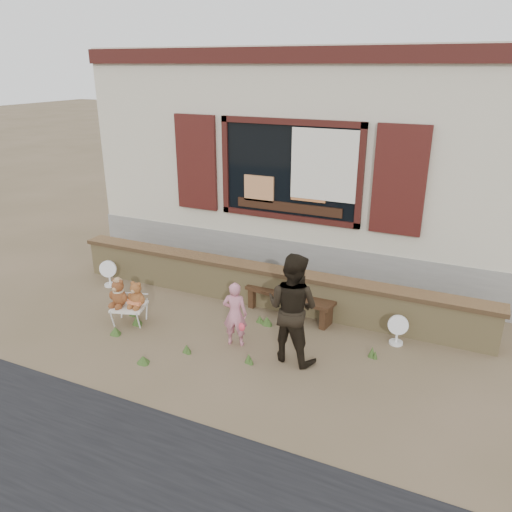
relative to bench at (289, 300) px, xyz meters
The scene contains 12 objects.
ground 0.97m from the bench, 121.07° to the right, with size 80.00×80.00×0.00m, color brown.
shopfront 4.10m from the bench, 97.44° to the left, with size 8.04×5.13×4.00m.
brick_wall 0.53m from the bench, 157.47° to the left, with size 7.10×0.36×0.67m.
bench is the anchor object (origin of this frame).
folding_chair 2.46m from the bench, 149.76° to the right, with size 0.58×0.54×0.29m.
teddy_bear_left 2.61m from the bench, 150.46° to the right, with size 0.32×0.28×0.44m, color brown, non-canonical shape.
teddy_bear_right 2.34m from the bench, 148.96° to the right, with size 0.30×0.26×0.41m, color brown, non-canonical shape.
child 1.20m from the bench, 108.81° to the right, with size 0.35×0.23×0.95m, color pink.
adult 1.31m from the bench, 67.68° to the right, with size 0.73×0.57×1.51m, color black.
fan_left 3.33m from the bench, behind, with size 0.32×0.21×0.49m.
fan_right 1.70m from the bench, ahead, with size 0.29×0.19×0.46m.
grass_tufts 1.57m from the bench, 129.46° to the right, with size 3.83×1.82×0.16m.
Camera 1 is at (2.93, -5.81, 3.72)m, focal length 35.00 mm.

